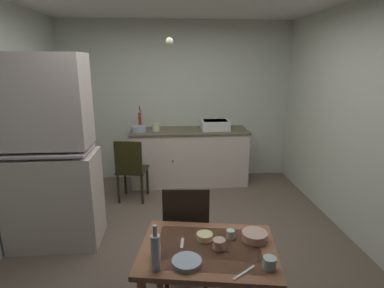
# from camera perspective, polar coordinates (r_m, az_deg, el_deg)

# --- Properties ---
(ground_plane) EXTENTS (5.30, 5.30, 0.00)m
(ground_plane) POSITION_cam_1_polar(r_m,az_deg,el_deg) (3.58, -1.30, -18.04)
(ground_plane) COLOR brown
(wall_back) EXTENTS (3.87, 0.10, 2.60)m
(wall_back) POSITION_cam_1_polar(r_m,az_deg,el_deg) (5.24, -2.75, 7.78)
(wall_back) COLOR beige
(wall_back) RESTS_ON ground
(wall_right) EXTENTS (0.10, 4.40, 2.60)m
(wall_right) POSITION_cam_1_polar(r_m,az_deg,el_deg) (3.71, 29.95, 2.85)
(wall_right) COLOR beige
(wall_right) RESTS_ON ground
(hutch_cabinet) EXTENTS (0.93, 0.56, 2.04)m
(hutch_cabinet) POSITION_cam_1_polar(r_m,az_deg,el_deg) (3.56, -24.68, -2.67)
(hutch_cabinet) COLOR beige
(hutch_cabinet) RESTS_ON ground
(counter_cabinet) EXTENTS (1.87, 0.64, 0.89)m
(counter_cabinet) POSITION_cam_1_polar(r_m,az_deg,el_deg) (5.07, -0.49, -2.31)
(counter_cabinet) COLOR beige
(counter_cabinet) RESTS_ON ground
(sink_basin) EXTENTS (0.44, 0.34, 0.15)m
(sink_basin) POSITION_cam_1_polar(r_m,az_deg,el_deg) (4.98, 4.30, 3.56)
(sink_basin) COLOR silver
(sink_basin) RESTS_ON counter_cabinet
(hand_pump) EXTENTS (0.05, 0.27, 0.39)m
(hand_pump) POSITION_cam_1_polar(r_m,az_deg,el_deg) (4.97, -9.59, 4.44)
(hand_pump) COLOR maroon
(hand_pump) RESTS_ON counter_cabinet
(mixing_bowl_counter) EXTENTS (0.23, 0.23, 0.09)m
(mixing_bowl_counter) POSITION_cam_1_polar(r_m,az_deg,el_deg) (4.91, -9.75, 2.79)
(mixing_bowl_counter) COLOR #9EB2C6
(mixing_bowl_counter) RESTS_ON counter_cabinet
(stoneware_crock) EXTENTS (0.12, 0.12, 0.12)m
(stoneware_crock) POSITION_cam_1_polar(r_m,az_deg,el_deg) (4.91, -6.65, 3.12)
(stoneware_crock) COLOR beige
(stoneware_crock) RESTS_ON counter_cabinet
(dining_table) EXTENTS (1.01, 0.81, 0.72)m
(dining_table) POSITION_cam_1_polar(r_m,az_deg,el_deg) (2.28, 2.94, -21.03)
(dining_table) COLOR brown
(dining_table) RESTS_ON ground
(chair_far_side) EXTENTS (0.43, 0.43, 0.96)m
(chair_far_side) POSITION_cam_1_polar(r_m,az_deg,el_deg) (2.80, -1.06, -16.23)
(chair_far_side) COLOR black
(chair_far_side) RESTS_ON ground
(chair_by_counter) EXTENTS (0.46, 0.46, 0.91)m
(chair_by_counter) POSITION_cam_1_polar(r_m,az_deg,el_deg) (4.46, -11.15, -4.46)
(chair_by_counter) COLOR black
(chair_by_counter) RESTS_ON ground
(serving_bowl_wide) EXTENTS (0.18, 0.18, 0.06)m
(serving_bowl_wide) POSITION_cam_1_polar(r_m,az_deg,el_deg) (2.32, 11.48, -16.33)
(serving_bowl_wide) COLOR tan
(serving_bowl_wide) RESTS_ON dining_table
(soup_bowl_small) EXTENTS (0.19, 0.19, 0.03)m
(soup_bowl_small) POSITION_cam_1_polar(r_m,az_deg,el_deg) (2.06, -0.98, -20.95)
(soup_bowl_small) COLOR #9EB2C6
(soup_bowl_small) RESTS_ON dining_table
(sauce_dish) EXTENTS (0.12, 0.12, 0.04)m
(sauce_dish) POSITION_cam_1_polar(r_m,az_deg,el_deg) (2.29, 2.36, -16.69)
(sauce_dish) COLOR beige
(sauce_dish) RESTS_ON dining_table
(teacup_mint) EXTENTS (0.08, 0.08, 0.07)m
(teacup_mint) POSITION_cam_1_polar(r_m,az_deg,el_deg) (2.07, 14.10, -20.52)
(teacup_mint) COLOR #ADD1C1
(teacup_mint) RESTS_ON dining_table
(mug_tall) EXTENTS (0.06, 0.06, 0.06)m
(mug_tall) POSITION_cam_1_polar(r_m,az_deg,el_deg) (2.31, 7.13, -16.18)
(mug_tall) COLOR #ADD1C1
(mug_tall) RESTS_ON dining_table
(mug_dark) EXTENTS (0.09, 0.09, 0.06)m
(mug_dark) POSITION_cam_1_polar(r_m,az_deg,el_deg) (2.20, 5.03, -17.89)
(mug_dark) COLOR tan
(mug_dark) RESTS_ON dining_table
(teacup_cream) EXTENTS (0.07, 0.07, 0.07)m
(teacup_cream) POSITION_cam_1_polar(r_m,az_deg,el_deg) (2.13, -6.71, -18.93)
(teacup_cream) COLOR beige
(teacup_cream) RESTS_ON dining_table
(glass_bottle) EXTENTS (0.06, 0.06, 0.30)m
(glass_bottle) POSITION_cam_1_polar(r_m,az_deg,el_deg) (1.97, -6.73, -19.13)
(glass_bottle) COLOR #B7BCC1
(glass_bottle) RESTS_ON dining_table
(table_knife) EXTENTS (0.16, 0.12, 0.00)m
(table_knife) POSITION_cam_1_polar(r_m,az_deg,el_deg) (2.02, 9.60, -22.35)
(table_knife) COLOR silver
(table_knife) RESTS_ON dining_table
(teaspoon_near_bowl) EXTENTS (0.03, 0.13, 0.00)m
(teaspoon_near_bowl) POSITION_cam_1_polar(r_m,az_deg,el_deg) (2.26, -1.84, -17.78)
(teaspoon_near_bowl) COLOR beige
(teaspoon_near_bowl) RESTS_ON dining_table
(pendant_bulb) EXTENTS (0.08, 0.08, 0.08)m
(pendant_bulb) POSITION_cam_1_polar(r_m,az_deg,el_deg) (3.35, -4.19, 18.36)
(pendant_bulb) COLOR #F9EFCC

